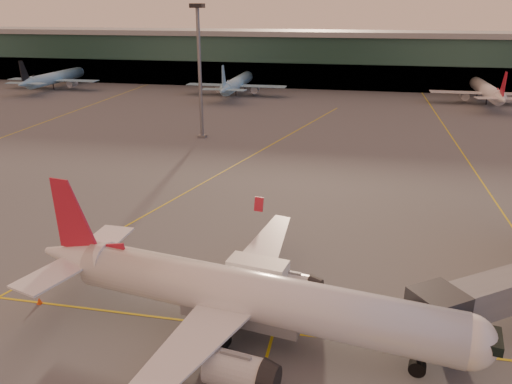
# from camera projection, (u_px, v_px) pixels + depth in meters

# --- Properties ---
(ground) EXTENTS (600.00, 600.00, 0.00)m
(ground) POSITION_uv_depth(u_px,v_px,m) (197.00, 363.00, 37.42)
(ground) COLOR #4C4F54
(ground) RESTS_ON ground
(taxi_markings) EXTENTS (100.12, 173.00, 0.01)m
(taxi_markings) POSITION_uv_depth(u_px,v_px,m) (238.00, 174.00, 79.62)
(taxi_markings) COLOR gold
(taxi_markings) RESTS_ON ground
(terminal) EXTENTS (400.00, 20.00, 17.60)m
(terminal) POSITION_uv_depth(u_px,v_px,m) (327.00, 59.00, 164.53)
(terminal) COLOR #19382D
(terminal) RESTS_ON ground
(mast_west_near) EXTENTS (2.40, 2.40, 25.60)m
(mast_west_near) POSITION_uv_depth(u_px,v_px,m) (199.00, 63.00, 96.52)
(mast_west_near) COLOR slate
(mast_west_near) RESTS_ON ground
(distant_aircraft_row) EXTENTS (225.00, 34.00, 13.00)m
(distant_aircraft_row) POSITION_uv_depth(u_px,v_px,m) (148.00, 92.00, 155.72)
(distant_aircraft_row) COLOR #82B9DA
(distant_aircraft_row) RESTS_ON ground
(main_airplane) EXTENTS (37.82, 34.28, 11.45)m
(main_airplane) POSITION_uv_depth(u_px,v_px,m) (241.00, 296.00, 39.26)
(main_airplane) COLOR white
(main_airplane) RESTS_ON ground
(catering_truck) EXTENTS (5.58, 3.20, 4.09)m
(catering_truck) POSITION_uv_depth(u_px,v_px,m) (258.00, 279.00, 44.50)
(catering_truck) COLOR #C7441C
(catering_truck) RESTS_ON ground
(cone_tail) EXTENTS (0.49, 0.49, 0.62)m
(cone_tail) POSITION_uv_depth(u_px,v_px,m) (39.00, 301.00, 44.82)
(cone_tail) COLOR #EE460C
(cone_tail) RESTS_ON ground
(cone_wing_left) EXTENTS (0.37, 0.37, 0.48)m
(cone_wing_left) POSITION_uv_depth(u_px,v_px,m) (278.00, 245.00, 55.36)
(cone_wing_left) COLOR #EE460C
(cone_wing_left) RESTS_ON ground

